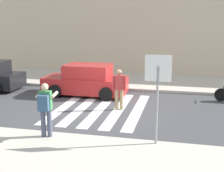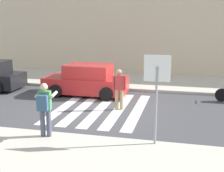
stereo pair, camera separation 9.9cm
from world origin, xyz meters
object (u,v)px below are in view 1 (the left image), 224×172
(stop_sign, at_px, (158,80))
(photographer_with_backpack, at_px, (45,105))
(pedestrian_crossing, at_px, (119,87))
(parked_car_red, at_px, (86,81))

(stop_sign, bearing_deg, photographer_with_backpack, -175.71)
(stop_sign, distance_m, pedestrian_crossing, 4.19)
(pedestrian_crossing, distance_m, parked_car_red, 3.00)
(stop_sign, height_order, pedestrian_crossing, stop_sign)
(photographer_with_backpack, height_order, parked_car_red, photographer_with_backpack)
(stop_sign, xyz_separation_m, parked_car_red, (-4.01, 5.69, -1.35))
(stop_sign, height_order, parked_car_red, stop_sign)
(stop_sign, xyz_separation_m, pedestrian_crossing, (-1.88, 3.58, -1.11))
(photographer_with_backpack, bearing_deg, stop_sign, 4.29)
(photographer_with_backpack, xyz_separation_m, pedestrian_crossing, (1.54, 3.84, -0.19))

